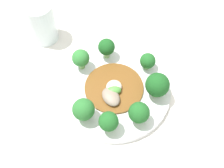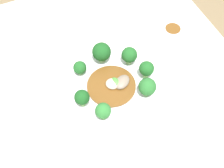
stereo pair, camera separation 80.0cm
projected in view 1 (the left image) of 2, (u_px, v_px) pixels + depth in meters
table at (113, 156)px, 1.12m from camera, size 1.03×0.82×0.78m
plate at (112, 90)px, 0.80m from camera, size 0.29×0.29×0.02m
broccoli_northeast at (148, 61)px, 0.80m from camera, size 0.04×0.04×0.05m
broccoli_east at (157, 85)px, 0.75m from camera, size 0.06×0.06×0.07m
broccoli_southwest at (84, 110)px, 0.71m from camera, size 0.05×0.05×0.07m
broccoli_south at (109, 122)px, 0.70m from camera, size 0.05×0.05×0.06m
broccoli_southeast at (139, 113)px, 0.71m from camera, size 0.05×0.05×0.07m
broccoli_north at (106, 47)px, 0.81m from camera, size 0.04×0.04×0.06m
broccoli_northwest at (81, 58)px, 0.80m from camera, size 0.05×0.05×0.06m
stirfry_center at (112, 90)px, 0.78m from camera, size 0.15×0.15×0.02m
drinking_glass at (41, 22)px, 0.86m from camera, size 0.08×0.08×0.12m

